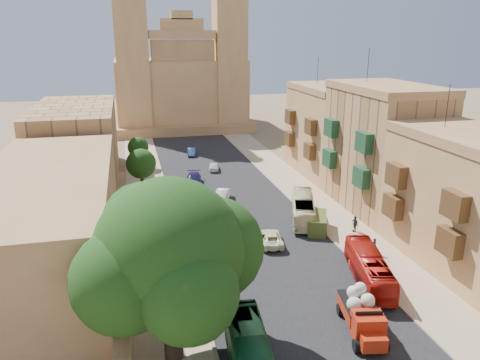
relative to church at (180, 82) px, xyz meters
name	(u,v)px	position (x,y,z in m)	size (l,w,h in m)	color
road_surface	(232,203)	(0.00, -48.61, -9.51)	(14.00, 140.00, 0.01)	black
sidewalk_east	(308,196)	(9.50, -48.61, -9.51)	(5.00, 140.00, 0.01)	tan
sidewalk_west	(150,210)	(-9.50, -48.61, -9.51)	(5.00, 140.00, 0.01)	tan
kerb_east	(288,198)	(7.00, -48.61, -9.46)	(0.25, 140.00, 0.12)	tan
kerb_west	(172,207)	(-7.00, -48.61, -9.46)	(0.25, 140.00, 0.12)	tan
townhouse_b	(467,199)	(15.95, -67.61, -3.86)	(9.00, 14.00, 14.90)	#AF7E4F
townhouse_c	(382,147)	(15.95, -53.61, -2.61)	(9.00, 14.00, 17.40)	tan
townhouse_d	(329,130)	(15.95, -39.61, -3.36)	(9.00, 14.00, 15.90)	#AF7E4F
west_wall	(122,241)	(-12.50, -58.61, -8.62)	(1.00, 40.00, 1.80)	#AF7E4F
west_building_low	(50,221)	(-18.00, -60.61, -5.32)	(10.00, 28.00, 8.40)	#9C6E44
west_building_mid	(77,143)	(-18.00, -34.61, -4.52)	(10.00, 22.00, 10.00)	tan
church	(180,82)	(0.00, 0.00, 0.00)	(28.00, 22.50, 36.30)	#AF7E4F
ficus_tree	(171,257)	(-9.40, -74.61, -2.79)	(11.38, 10.47, 11.38)	#35241A
street_tree_a	(154,249)	(-10.00, -66.61, -5.91)	(3.50, 3.50, 5.38)	#35241A
street_tree_b	(146,202)	(-10.00, -54.61, -6.48)	(2.96, 2.96, 4.55)	#35241A
street_tree_c	(141,164)	(-10.00, -42.61, -5.74)	(3.67, 3.67, 5.64)	#35241A
street_tree_d	(138,147)	(-10.00, -30.61, -6.40)	(3.03, 3.03, 4.66)	#35241A
red_truck	(362,313)	(2.81, -74.96, -8.13)	(3.03, 5.67, 3.16)	#AF240D
olive_pickup	(317,223)	(6.50, -58.61, -8.70)	(3.18, 4.41, 1.67)	#4A5921
bus_green_north	(250,357)	(-5.42, -77.32, -8.23)	(2.16, 9.21, 2.57)	#1A5E33
bus_red_east	(369,268)	(6.47, -69.11, -8.30)	(2.05, 8.76, 2.44)	#B0170F
bus_cream_east	(303,209)	(6.15, -55.56, -8.24)	(2.14, 9.14, 2.55)	beige
car_blue_a	(227,232)	(-2.60, -58.14, -8.94)	(1.35, 3.35, 1.14)	#465FB0
car_white_a	(222,195)	(-0.98, -47.64, -8.87)	(1.37, 3.94, 1.30)	white
car_cream	(270,238)	(1.00, -60.51, -8.90)	(2.05, 4.45, 1.24)	#F4F1BF
car_dkblue	(194,179)	(-3.27, -40.54, -8.83)	(1.91, 4.69, 1.36)	#191745
car_white_b	(214,166)	(0.50, -34.51, -8.93)	(1.38, 3.44, 1.17)	white
car_blue_b	(192,152)	(-1.42, -25.00, -8.93)	(1.23, 3.52, 1.16)	#324E93
pedestrian_a	(374,246)	(9.36, -64.74, -8.75)	(0.56, 0.37, 1.54)	#252227
pedestrian_c	(355,224)	(10.04, -59.73, -8.68)	(0.98, 0.41, 1.67)	#2D2C31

